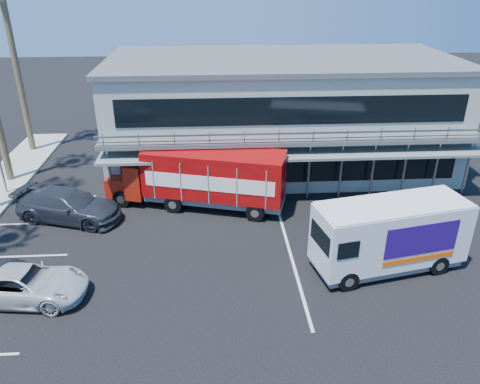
{
  "coord_description": "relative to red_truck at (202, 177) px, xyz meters",
  "views": [
    {
      "loc": [
        -1.61,
        -15.43,
        12.51
      ],
      "look_at": [
        -0.3,
        5.68,
        2.3
      ],
      "focal_mm": 35.0,
      "sensor_mm": 36.0,
      "label": 1
    }
  ],
  "objects": [
    {
      "name": "ground",
      "position": [
        2.23,
        -8.69,
        -1.88
      ],
      "size": [
        120.0,
        120.0,
        0.0
      ],
      "primitive_type": "plane",
      "color": "black",
      "rests_on": "ground"
    },
    {
      "name": "building",
      "position": [
        5.23,
        6.25,
        1.78
      ],
      "size": [
        22.4,
        12.0,
        7.3
      ],
      "color": "#A1A89A",
      "rests_on": "ground"
    },
    {
      "name": "red_truck",
      "position": [
        0.0,
        0.0,
        0.0
      ],
      "size": [
        10.39,
        4.99,
        3.41
      ],
      "rotation": [
        0.0,
        0.0,
        -0.28
      ],
      "color": "#9F1A0C",
      "rests_on": "ground"
    },
    {
      "name": "white_van",
      "position": [
        8.38,
        -6.69,
        -0.12
      ],
      "size": [
        7.11,
        3.65,
        3.31
      ],
      "rotation": [
        0.0,
        0.0,
        0.2
      ],
      "color": "silver",
      "rests_on": "ground"
    },
    {
      "name": "parked_car_b",
      "position": [
        -7.77,
        -7.69,
        -1.2
      ],
      "size": [
        4.3,
        2.21,
        1.35
      ],
      "primitive_type": "imported",
      "rotation": [
        0.0,
        0.0,
        1.37
      ],
      "color": "black",
      "rests_on": "ground"
    },
    {
      "name": "parked_car_c",
      "position": [
        -7.27,
        -7.89,
        -1.17
      ],
      "size": [
        5.29,
        2.87,
        1.41
      ],
      "primitive_type": "imported",
      "rotation": [
        0.0,
        0.0,
        1.46
      ],
      "color": "silver",
      "rests_on": "ground"
    },
    {
      "name": "parked_car_d",
      "position": [
        -7.27,
        -1.09,
        -1.04
      ],
      "size": [
        6.21,
        3.96,
        1.68
      ],
      "primitive_type": "imported",
      "rotation": [
        0.0,
        0.0,
        1.27
      ],
      "color": "#282D36",
      "rests_on": "ground"
    },
    {
      "name": "parked_car_e",
      "position": [
        -7.27,
        -0.91,
        -1.16
      ],
      "size": [
        4.29,
        1.95,
        1.43
      ],
      "primitive_type": "imported",
      "rotation": [
        0.0,
        0.0,
        1.51
      ],
      "color": "slate",
      "rests_on": "ground"
    }
  ]
}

